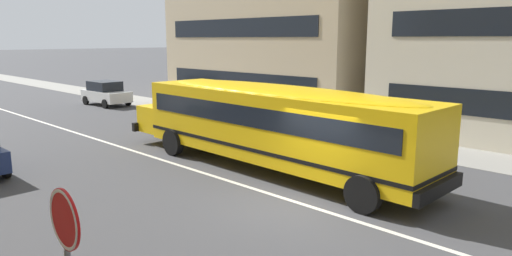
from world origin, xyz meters
The scene contains 6 objects.
ground_plane centered at (0.00, 0.00, 0.00)m, with size 400.00×400.00×0.00m, color #424244.
sidewalk_far centered at (0.00, 8.46, 0.01)m, with size 120.00×3.00×0.01m, color gray.
lane_centreline centered at (0.00, 0.00, 0.00)m, with size 110.00×0.16×0.01m, color silver.
school_bus centered at (-3.02, 1.95, 1.75)m, with size 13.21×3.26×2.94m.
parked_car_white_by_hydrant centered at (-21.69, 5.68, 0.84)m, with size 3.94×1.96×1.64m.
stop_sign_post centered at (2.66, -7.56, 2.23)m, with size 0.70×0.07×2.90m.
Camera 1 is at (7.41, -9.46, 4.47)m, focal length 32.15 mm.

